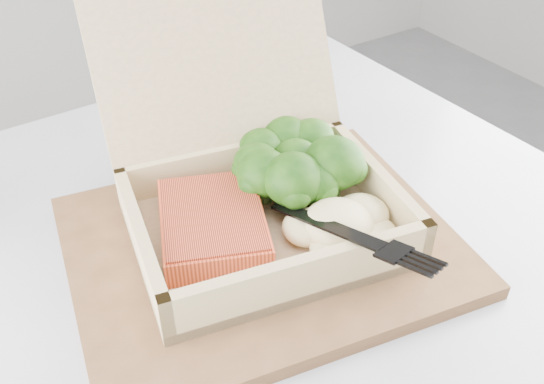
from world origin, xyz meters
TOP-DOWN VIEW (x-y plane):
  - serving_tray at (0.25, 0.48)m, footprint 0.37×0.31m
  - takeout_container at (0.26, 0.53)m, footprint 0.27×0.30m
  - salmon_fillet at (0.21, 0.50)m, footprint 0.12×0.14m
  - broccoli_pile at (0.31, 0.52)m, footprint 0.13×0.13m
  - mashed_potatoes at (0.30, 0.44)m, footprint 0.10×0.09m
  - plastic_fork at (0.27, 0.45)m, footprint 0.05×0.17m
  - receipt at (0.27, 0.65)m, footprint 0.08×0.14m

SIDE VIEW (x-z plane):
  - receipt at x=0.27m, z-range 0.70..0.70m
  - serving_tray at x=0.25m, z-range 0.70..0.72m
  - salmon_fillet at x=0.21m, z-range 0.73..0.75m
  - mashed_potatoes at x=0.30m, z-range 0.73..0.76m
  - broccoli_pile at x=0.31m, z-range 0.73..0.77m
  - plastic_fork at x=0.27m, z-range 0.74..0.77m
  - takeout_container at x=0.26m, z-range 0.67..0.86m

